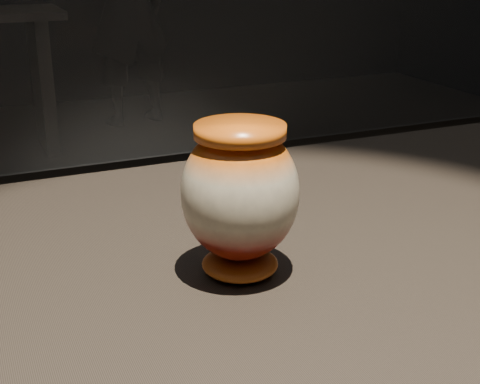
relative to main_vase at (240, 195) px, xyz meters
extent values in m
cube|color=black|center=(-0.03, 0.06, -0.13)|extent=(2.00, 0.80, 0.05)
ellipsoid|color=#681309|center=(0.00, 0.00, -0.09)|extent=(0.10, 0.10, 0.03)
ellipsoid|color=beige|center=(0.00, 0.00, 0.00)|extent=(0.15, 0.15, 0.17)
cylinder|color=orange|center=(0.00, 0.00, 0.08)|extent=(0.12, 0.12, 0.02)
cube|color=black|center=(0.23, 3.75, -0.58)|extent=(0.08, 0.50, 0.85)
imported|color=black|center=(0.92, 4.16, -0.13)|extent=(0.72, 0.55, 1.75)
camera|label=1|loc=(-0.30, -0.69, 0.29)|focal=50.00mm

